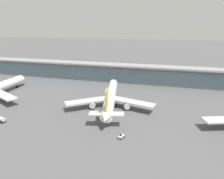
{
  "coord_description": "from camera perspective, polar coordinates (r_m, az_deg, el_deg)",
  "views": [
    {
      "loc": [
        30.63,
        -97.79,
        45.85
      ],
      "look_at": [
        0.0,
        15.34,
        8.19
      ],
      "focal_mm": 32.23,
      "sensor_mm": 36.0,
      "label": 1
    }
  ],
  "objects": [
    {
      "name": "terminal_building",
      "position": [
        167.73,
        4.25,
        4.67
      ],
      "size": [
        280.02,
        12.8,
        15.2
      ],
      "color": "#9E998E",
      "rests_on": "ground"
    },
    {
      "name": "airliner_centre_stand",
      "position": [
        117.33,
        -0.46,
        -2.24
      ],
      "size": [
        50.48,
        66.52,
        17.82
      ],
      "color": "white",
      "rests_on": "ground"
    },
    {
      "name": "service_truck_near_nose_white",
      "position": [
        87.41,
        2.6,
        -13.17
      ],
      "size": [
        2.71,
        3.3,
        2.05
      ],
      "color": "silver",
      "rests_on": "ground"
    },
    {
      "name": "ground_plane",
      "position": [
        112.26,
        -2.06,
        -6.31
      ],
      "size": [
        1200.0,
        1200.0,
        0.0
      ],
      "primitive_type": "plane",
      "color": "#515154"
    }
  ]
}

